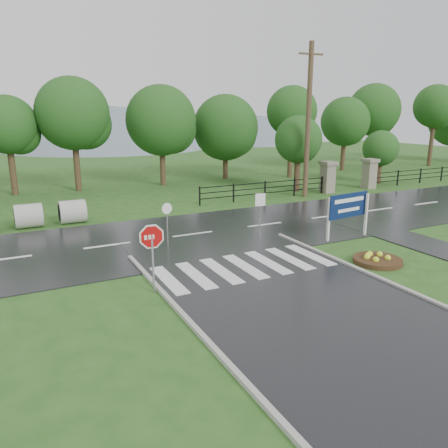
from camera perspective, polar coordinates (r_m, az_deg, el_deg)
ground at (r=12.64m, az=14.21°, el=-12.55°), size 120.00×120.00×0.00m
main_road at (r=20.67m, az=-4.11°, el=-1.45°), size 90.00×8.00×0.04m
walkway at (r=21.08m, az=24.73°, el=-2.45°), size 2.20×11.00×0.04m
crosswalk at (r=16.36m, az=2.72°, el=-5.53°), size 6.50×2.80×0.02m
pillar_west at (r=32.23m, az=13.39°, el=6.07°), size 1.00×1.00×2.24m
pillar_east at (r=34.92m, az=18.46°, el=6.34°), size 1.00×1.00×2.24m
fence_west at (r=29.22m, az=5.39°, el=4.67°), size 9.58×0.08×1.20m
hills at (r=77.16m, az=-17.47°, el=-2.19°), size 102.00×48.00×48.00m
treeline at (r=33.96m, az=-11.75°, el=4.56°), size 83.20×5.20×10.00m
stop_sign at (r=13.81m, az=-9.39°, el=-2.36°), size 1.07×0.12×2.42m
estate_billboard at (r=20.50m, az=15.95°, el=2.07°), size 2.40×0.36×2.11m
flower_bed at (r=17.83m, az=19.42°, el=-4.40°), size 1.85×1.85×0.37m
reg_sign_small at (r=19.72m, az=4.74°, el=2.25°), size 0.46×0.12×2.11m
reg_sign_round at (r=18.34m, az=-7.44°, el=0.57°), size 0.46×0.10×2.00m
utility_pole_east at (r=30.06m, az=10.94°, el=13.10°), size 1.78×0.33×10.00m
entrance_tree_left at (r=32.16m, az=9.69°, el=10.78°), size 3.37×3.37×5.42m
entrance_tree_right at (r=37.59m, az=19.79°, el=9.25°), size 2.83×2.83×4.24m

